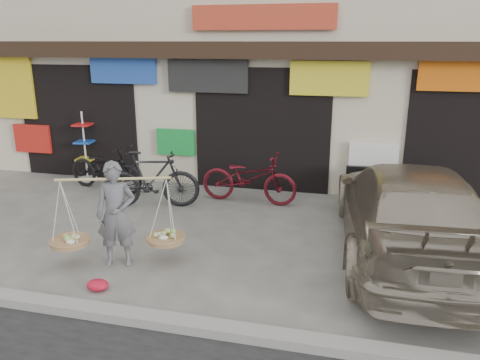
% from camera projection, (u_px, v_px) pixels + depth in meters
% --- Properties ---
extents(ground, '(70.00, 70.00, 0.00)m').
position_uv_depth(ground, '(218.00, 254.00, 7.39)').
color(ground, gray).
rests_on(ground, ground).
extents(kerb, '(70.00, 0.25, 0.12)m').
position_uv_depth(kerb, '(170.00, 322.00, 5.52)').
color(kerb, gray).
rests_on(kerb, ground).
extents(shophouse_block, '(14.00, 6.32, 7.00)m').
position_uv_depth(shophouse_block, '(284.00, 32.00, 12.37)').
color(shophouse_block, beige).
rests_on(shophouse_block, ground).
extents(street_vendor, '(1.90, 1.00, 1.59)m').
position_uv_depth(street_vendor, '(117.00, 218.00, 6.88)').
color(street_vendor, slate).
rests_on(street_vendor, ground).
extents(bike_0, '(2.06, 1.07, 1.03)m').
position_uv_depth(bike_0, '(106.00, 168.00, 10.44)').
color(bike_0, black).
rests_on(bike_0, ground).
extents(bike_1, '(2.01, 1.01, 1.17)m').
position_uv_depth(bike_1, '(151.00, 179.00, 9.34)').
color(bike_1, black).
rests_on(bike_1, ground).
extents(bike_2, '(2.05, 0.82, 1.06)m').
position_uv_depth(bike_2, '(249.00, 178.00, 9.63)').
color(bike_2, '#5A0F19').
rests_on(bike_2, ground).
extents(suv, '(2.35, 5.13, 1.46)m').
position_uv_depth(suv, '(408.00, 210.00, 7.23)').
color(suv, '#A49784').
rests_on(suv, ground).
extents(display_rack, '(0.46, 0.46, 1.66)m').
position_uv_depth(display_rack, '(85.00, 153.00, 11.17)').
color(display_rack, silver).
rests_on(display_rack, ground).
extents(red_bag, '(0.31, 0.25, 0.14)m').
position_uv_depth(red_bag, '(98.00, 285.00, 6.33)').
color(red_bag, red).
rests_on(red_bag, ground).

